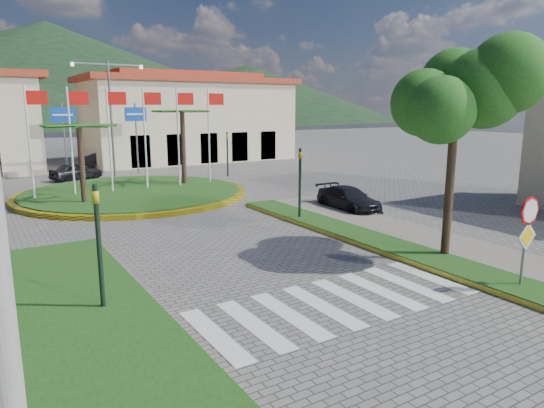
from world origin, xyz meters
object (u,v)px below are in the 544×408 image
deciduous_tree (456,100)px  car_side_right (349,199)px  car_dark_a (76,171)px  roundabout_island (133,193)px  stop_sign (527,227)px  car_dark_b (108,160)px

deciduous_tree → car_side_right: (2.28, 7.53, -4.61)m
car_dark_a → deciduous_tree: bearing=175.1°
car_dark_a → car_side_right: size_ratio=0.90×
roundabout_island → stop_sign: roundabout_island is taller
roundabout_island → car_dark_b: roundabout_island is taller
stop_sign → car_dark_a: 28.80m
car_dark_a → car_dark_b: 6.98m
stop_sign → car_dark_a: stop_sign is taller
stop_sign → car_side_right: stop_sign is taller
stop_sign → car_dark_b: bearing=94.9°
stop_sign → car_dark_b: 34.16m
roundabout_island → car_side_right: 12.26m
deciduous_tree → car_dark_a: deciduous_tree is taller
roundabout_island → car_dark_a: (-1.60, 8.00, 0.42)m
car_dark_b → stop_sign: bearing=-150.8°
roundabout_island → stop_sign: bearing=-76.3°
roundabout_island → car_dark_a: bearing=101.3°
car_dark_a → car_dark_b: bearing=-51.8°
stop_sign → car_dark_b: size_ratio=0.67×
stop_sign → car_side_right: (2.88, 10.57, -1.23)m
roundabout_island → car_dark_a: 8.17m
stop_sign → car_dark_b: (-2.90, 34.02, -1.14)m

